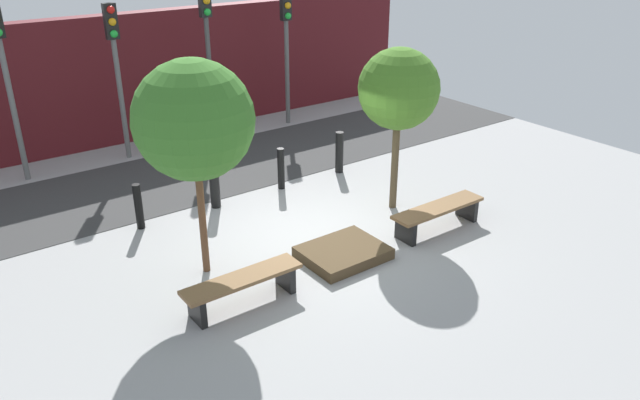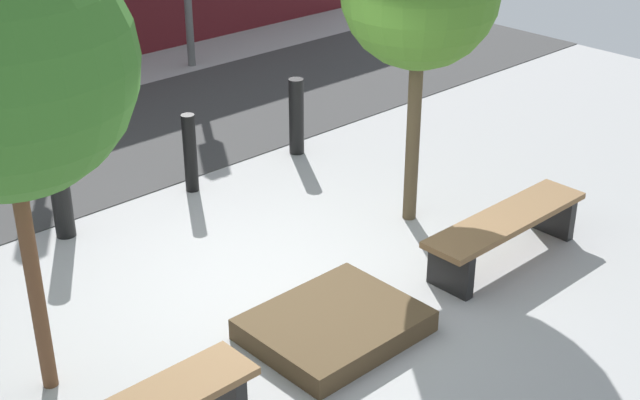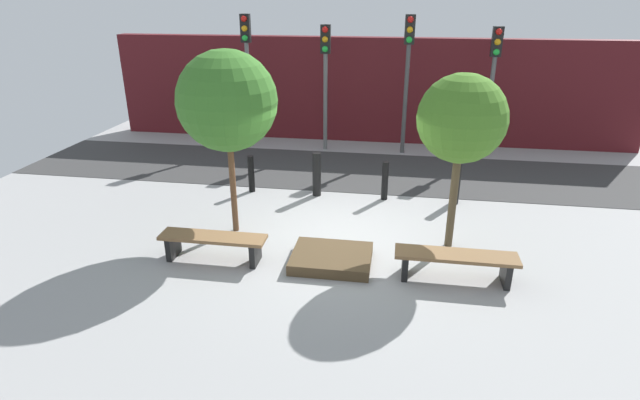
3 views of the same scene
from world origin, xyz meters
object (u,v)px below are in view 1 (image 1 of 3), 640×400
at_px(bollard_left, 214,183).
at_px(traffic_light_mid_east, 207,35).
at_px(planter_bed, 343,253).
at_px(traffic_light_east, 287,33).
at_px(bollard_right, 339,152).
at_px(traffic_light_west, 3,59).
at_px(bollard_far_left, 139,207).
at_px(bollard_center, 281,169).
at_px(traffic_light_mid_west, 115,54).
at_px(tree_behind_right_bench, 399,90).
at_px(bench_left, 243,284).
at_px(bench_right, 438,213).
at_px(tree_behind_left_bench, 194,121).

xyz_separation_m(bollard_left, traffic_light_mid_east, (1.95, 3.76, 2.15)).
xyz_separation_m(planter_bed, traffic_light_east, (3.48, 6.90, 2.38)).
distance_m(bollard_left, bollard_right, 3.14).
bearing_deg(traffic_light_west, traffic_light_mid_east, 0.00).
distance_m(bollard_far_left, bollard_left, 1.57).
bearing_deg(bollard_center, traffic_light_mid_west, 117.34).
relative_size(bollard_left, bollard_center, 1.15).
distance_m(tree_behind_right_bench, traffic_light_west, 8.09).
distance_m(bench_left, bollard_left, 3.58).
xyz_separation_m(bollard_left, traffic_light_mid_west, (-0.37, 3.76, 1.97)).
height_order(planter_bed, tree_behind_right_bench, tree_behind_right_bench).
relative_size(bollard_far_left, bollard_left, 0.85).
bearing_deg(traffic_light_mid_east, bollard_right, -72.34).
height_order(bollard_center, traffic_light_mid_east, traffic_light_mid_east).
xyz_separation_m(bench_left, traffic_light_west, (-1.41, 7.10, 2.31)).
height_order(planter_bed, traffic_light_mid_east, traffic_light_mid_east).
bearing_deg(traffic_light_mid_west, bench_right, -65.52).
bearing_deg(tree_behind_left_bench, bollard_left, 58.71).
xyz_separation_m(tree_behind_left_bench, traffic_light_mid_east, (3.23, 5.88, 0.09)).
height_order(tree_behind_left_bench, traffic_light_east, traffic_light_east).
distance_m(bench_right, traffic_light_west, 9.30).
bearing_deg(traffic_light_mid_east, tree_behind_right_bench, -81.18).
xyz_separation_m(bench_right, tree_behind_left_bench, (-4.14, 1.22, 2.23)).
relative_size(bollard_left, traffic_light_east, 0.29).
height_order(bench_left, traffic_light_mid_west, traffic_light_mid_west).
xyz_separation_m(bollard_far_left, bollard_right, (4.72, 0.00, 0.03)).
xyz_separation_m(planter_bed, bollard_left, (-0.79, 3.13, 0.42)).
bearing_deg(traffic_light_west, traffic_light_east, -0.00).
bearing_deg(traffic_light_mid_west, tree_behind_right_bench, -61.20).
xyz_separation_m(bench_left, traffic_light_east, (5.55, 7.10, 2.14)).
bearing_deg(tree_behind_left_bench, traffic_light_east, 46.64).
height_order(tree_behind_right_bench, bollard_center, tree_behind_right_bench).
distance_m(tree_behind_left_bench, bollard_center, 4.14).
bearing_deg(planter_bed, traffic_light_mid_east, 80.46).
relative_size(bollard_left, traffic_light_mid_east, 0.27).
bearing_deg(bench_right, traffic_light_east, 78.72).
bearing_deg(traffic_light_east, bench_right, -101.22).
xyz_separation_m(bollard_far_left, traffic_light_west, (-1.12, 3.76, 2.22)).
bearing_deg(traffic_light_mid_east, traffic_light_mid_west, -179.99).
height_order(bollard_far_left, bollard_left, bollard_left).
bearing_deg(traffic_light_east, bollard_right, -106.58).
distance_m(tree_behind_left_bench, traffic_light_east, 8.09).
xyz_separation_m(bollard_right, traffic_light_mid_west, (-3.52, 3.76, 2.01)).
bearing_deg(bollard_center, bollard_left, 180.00).
bearing_deg(bollard_right, traffic_light_west, 147.18).
distance_m(traffic_light_west, traffic_light_mid_west, 2.33).
relative_size(bollard_center, bollard_right, 0.95).
relative_size(bollard_far_left, traffic_light_east, 0.25).
bearing_deg(bench_right, bollard_left, 130.55).
height_order(traffic_light_west, traffic_light_mid_east, traffic_light_mid_east).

